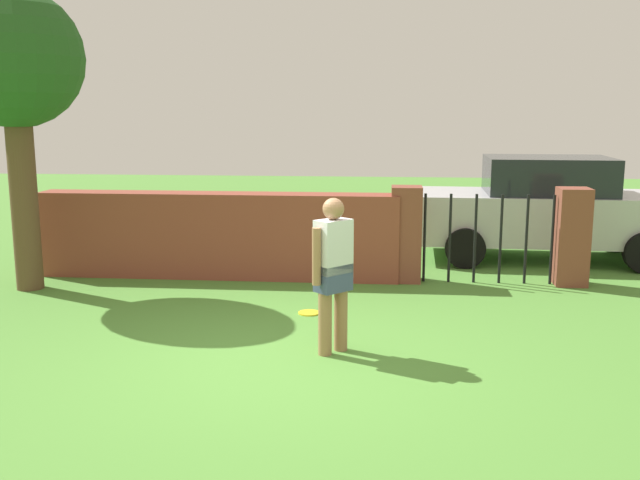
{
  "coord_description": "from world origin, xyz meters",
  "views": [
    {
      "loc": [
        0.98,
        -6.72,
        2.5
      ],
      "look_at": [
        0.23,
        1.39,
        1.0
      ],
      "focal_mm": 40.05,
      "sensor_mm": 36.0,
      "label": 1
    }
  ],
  "objects_px": {
    "tree": "(14,65)",
    "person": "(333,268)",
    "frisbee_yellow": "(309,313)",
    "car": "(546,209)"
  },
  "relations": [
    {
      "from": "person",
      "to": "car",
      "type": "height_order",
      "value": "car"
    },
    {
      "from": "car",
      "to": "frisbee_yellow",
      "type": "bearing_deg",
      "value": -132.7
    },
    {
      "from": "frisbee_yellow",
      "to": "car",
      "type": "bearing_deg",
      "value": 45.16
    },
    {
      "from": "person",
      "to": "car",
      "type": "bearing_deg",
      "value": -168.79
    },
    {
      "from": "person",
      "to": "car",
      "type": "xyz_separation_m",
      "value": [
        3.19,
        5.01,
        -0.04
      ]
    },
    {
      "from": "tree",
      "to": "car",
      "type": "bearing_deg",
      "value": 19.62
    },
    {
      "from": "person",
      "to": "frisbee_yellow",
      "type": "bearing_deg",
      "value": -120.25
    },
    {
      "from": "tree",
      "to": "person",
      "type": "relative_size",
      "value": 2.53
    },
    {
      "from": "person",
      "to": "frisbee_yellow",
      "type": "distance_m",
      "value": 1.7
    },
    {
      "from": "person",
      "to": "frisbee_yellow",
      "type": "height_order",
      "value": "person"
    }
  ]
}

